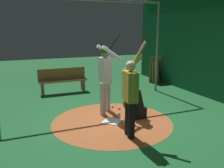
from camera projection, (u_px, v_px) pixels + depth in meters
ground_plane at (112, 122)px, 5.98m from camera, size 26.26×26.26×0.00m
dirt_circle at (112, 122)px, 5.98m from camera, size 2.94×2.94×0.01m
home_plate at (112, 121)px, 5.98m from camera, size 0.59×0.59×0.01m
batter at (105, 73)px, 6.40m from camera, size 0.68×0.49×2.13m
catcher at (135, 103)px, 6.18m from camera, size 0.58×0.40×0.97m
visitor at (131, 94)px, 5.00m from camera, size 0.58×0.51×1.99m
cage_frame at (112, 32)px, 5.50m from camera, size 5.37×4.49×3.10m
bat_rack at (158, 70)px, 10.29m from camera, size 0.82×0.20×1.05m
bench at (63, 80)px, 8.66m from camera, size 1.68×0.36×0.85m
baseball_0 at (112, 106)px, 7.04m from camera, size 0.07×0.07×0.07m
baseball_1 at (119, 113)px, 6.43m from camera, size 0.07×0.07×0.07m
baseball_2 at (119, 108)px, 6.87m from camera, size 0.07×0.07×0.07m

